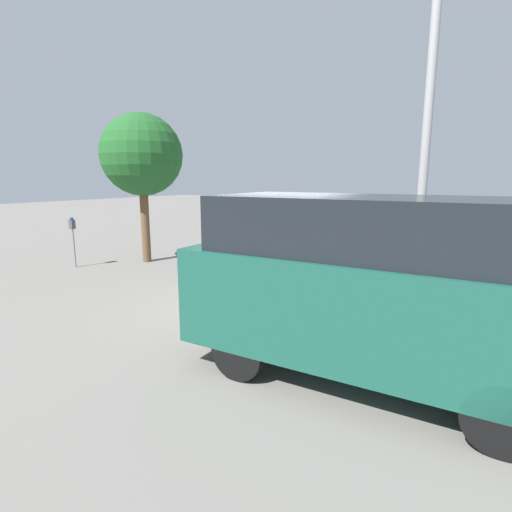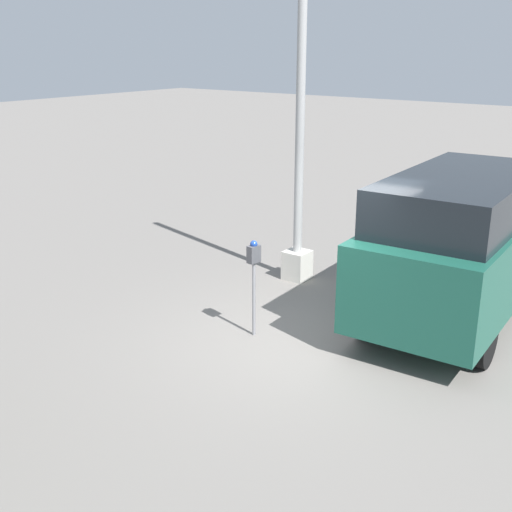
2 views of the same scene
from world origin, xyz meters
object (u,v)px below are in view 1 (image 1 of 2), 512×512
Objects in this scene: street_tree at (142,156)px; parking_meter_near at (283,251)px; lamp_post at (420,211)px; parking_meter_far at (73,231)px; parked_van at (371,284)px.

parking_meter_near is at bearing -13.92° from street_tree.
street_tree is at bearing 173.32° from parking_meter_near.
street_tree is (-8.12, 0.58, 1.26)m from lamp_post.
parking_meter_far is 0.31× the size of parked_van.
parked_van is at bearing -89.22° from lamp_post.
lamp_post is 1.24× the size of parked_van.
lamp_post is at bearing -4.07° from street_tree.
street_tree reaches higher than parking_meter_near.
parked_van is at bearing -34.07° from parking_meter_near.
lamp_post is 8.23m from street_tree.
street_tree is at bearing 63.87° from parking_meter_far.
parking_meter_near is 2.73m from lamp_post.
parking_meter_far is at bearing -123.38° from street_tree.
parked_van is 9.13m from street_tree.
parked_van reaches higher than parking_meter_far.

